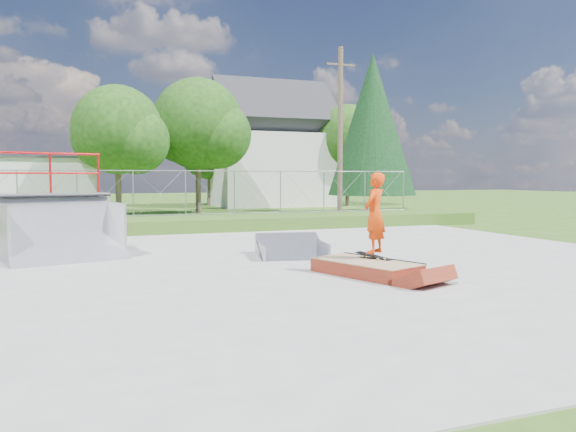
% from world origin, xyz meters
% --- Properties ---
extents(ground, '(120.00, 120.00, 0.00)m').
position_xyz_m(ground, '(0.00, 0.00, 0.00)').
color(ground, '#2B5117').
rests_on(ground, ground).
extents(concrete_pad, '(20.00, 16.00, 0.04)m').
position_xyz_m(concrete_pad, '(0.00, 0.00, 0.02)').
color(concrete_pad, '#959593').
rests_on(concrete_pad, ground).
extents(grass_berm, '(24.00, 3.00, 0.50)m').
position_xyz_m(grass_berm, '(0.00, 9.50, 0.25)').
color(grass_berm, '#2B5117').
rests_on(grass_berm, ground).
extents(grind_box, '(1.76, 2.45, 0.33)m').
position_xyz_m(grind_box, '(1.45, -1.54, 0.17)').
color(grind_box, maroon).
rests_on(grind_box, concrete_pad).
extents(quarter_pipe, '(3.15, 2.85, 2.67)m').
position_xyz_m(quarter_pipe, '(-4.41, 3.19, 1.34)').
color(quarter_pipe, '#9B9DA3').
rests_on(quarter_pipe, concrete_pad).
extents(flat_bank_ramp, '(1.96, 2.04, 0.51)m').
position_xyz_m(flat_bank_ramp, '(1.01, 1.57, 0.25)').
color(flat_bank_ramp, '#9B9DA3').
rests_on(flat_bank_ramp, concrete_pad).
extents(skateboard, '(0.60, 0.79, 0.13)m').
position_xyz_m(skateboard, '(1.75, -1.36, 0.37)').
color(skateboard, black).
rests_on(skateboard, grind_box).
extents(skater, '(0.73, 0.69, 1.68)m').
position_xyz_m(skater, '(1.75, -1.36, 1.22)').
color(skater, '#EF3D09').
rests_on(skater, grind_box).
extents(chain_link_fence, '(20.00, 0.06, 1.80)m').
position_xyz_m(chain_link_fence, '(0.00, 10.50, 1.40)').
color(chain_link_fence, gray).
rests_on(chain_link_fence, grass_berm).
extents(gable_house, '(8.40, 6.08, 8.94)m').
position_xyz_m(gable_house, '(9.00, 26.00, 3.84)').
color(gable_house, silver).
rests_on(gable_house, ground).
extents(utility_pole, '(0.24, 0.24, 8.00)m').
position_xyz_m(utility_pole, '(7.50, 12.00, 4.00)').
color(utility_pole, brown).
rests_on(utility_pole, ground).
extents(tree_left_near, '(4.76, 4.48, 6.65)m').
position_xyz_m(tree_left_near, '(-1.75, 17.83, 4.24)').
color(tree_left_near, brown).
rests_on(tree_left_near, ground).
extents(tree_center, '(5.44, 5.12, 7.60)m').
position_xyz_m(tree_center, '(2.78, 19.81, 4.85)').
color(tree_center, brown).
rests_on(tree_center, ground).
extents(tree_right_far, '(5.10, 4.80, 7.12)m').
position_xyz_m(tree_right_far, '(14.27, 23.82, 4.54)').
color(tree_right_far, brown).
rests_on(tree_right_far, ground).
extents(tree_back_mid, '(4.08, 3.84, 5.70)m').
position_xyz_m(tree_back_mid, '(5.21, 27.86, 3.63)').
color(tree_back_mid, brown).
rests_on(tree_back_mid, ground).
extents(conifer_tree, '(5.04, 5.04, 9.10)m').
position_xyz_m(conifer_tree, '(12.00, 17.00, 5.05)').
color(conifer_tree, brown).
rests_on(conifer_tree, ground).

